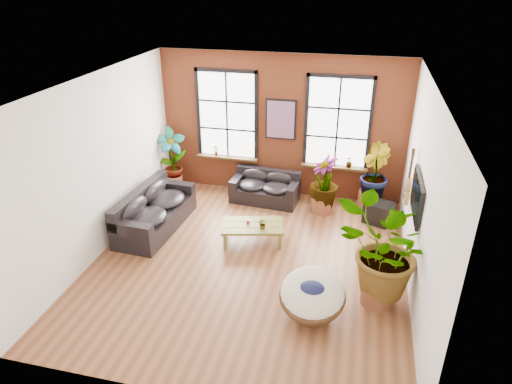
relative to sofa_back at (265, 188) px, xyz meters
The scene contains 19 objects.
room 2.91m from the sofa_back, 84.31° to the right, with size 6.04×6.54×3.54m.
sofa_back is the anchor object (origin of this frame).
sofa_left 2.83m from the sofa_back, 138.70° to the right, with size 1.08×2.30×0.89m.
coffee_table 1.94m from the sofa_back, 85.90° to the right, with size 1.41×1.01×0.49m.
papasan_chair 4.27m from the sofa_back, 67.47° to the right, with size 1.11×1.13×0.82m.
poster 1.71m from the sofa_back, 63.09° to the left, with size 0.74×0.06×0.98m.
tv_wall_unit 3.99m from the sofa_back, 33.23° to the right, with size 0.13×1.86×1.20m.
media_box 2.77m from the sofa_back, ahead, with size 0.73×0.67×0.49m.
pot_back_left 2.50m from the sofa_back, behind, with size 0.69×0.69×0.38m.
pot_back_right 2.54m from the sofa_back, ahead, with size 0.57×0.57×0.40m.
pot_right_wall 4.30m from the sofa_back, 51.03° to the right, with size 0.62×0.62×0.42m.
pot_mid 1.45m from the sofa_back, 10.07° to the right, with size 0.66×0.66×0.38m.
floor_plant_back_left 2.53m from the sofa_back, behind, with size 0.79×0.53×1.49m, color #1B5516.
floor_plant_back_right 2.60m from the sofa_back, ahead, with size 0.80×0.65×1.46m, color #1B5516.
floor_plant_right_wall 4.35m from the sofa_back, 50.81° to the right, with size 1.53×1.33×1.70m, color #1B5516.
floor_plant_mid 1.52m from the sofa_back, ahead, with size 0.70×0.70×1.24m, color #1B5516.
table_plant 2.09m from the sofa_back, 79.22° to the right, with size 0.21×0.18×0.23m, color #1B5516.
sill_plant_left 1.62m from the sofa_back, 162.27° to the left, with size 0.14×0.10×0.27m, color #1B5516.
sill_plant_right 2.12m from the sofa_back, 12.89° to the left, with size 0.15×0.15×0.27m, color #1B5516.
Camera 1 is at (1.85, -7.23, 5.21)m, focal length 32.00 mm.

